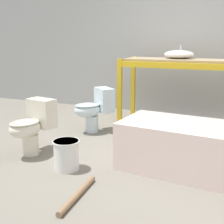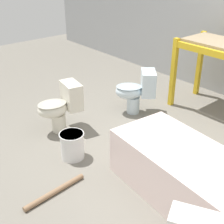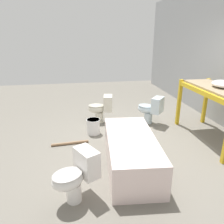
{
  "view_description": "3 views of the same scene",
  "coord_description": "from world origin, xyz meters",
  "px_view_note": "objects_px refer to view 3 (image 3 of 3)",
  "views": [
    {
      "loc": [
        1.05,
        -3.65,
        1.4
      ],
      "look_at": [
        -0.21,
        -0.7,
        0.64
      ],
      "focal_mm": 50.0,
      "sensor_mm": 36.0,
      "label": 1
    },
    {
      "loc": [
        1.99,
        -2.56,
        2.2
      ],
      "look_at": [
        -0.27,
        -0.64,
        0.67
      ],
      "focal_mm": 50.0,
      "sensor_mm": 36.0,
      "label": 2
    },
    {
      "loc": [
        3.64,
        -1.28,
        2.01
      ],
      "look_at": [
        -0.22,
        -0.6,
        0.62
      ],
      "focal_mm": 35.0,
      "sensor_mm": 36.0,
      "label": 3
    }
  ],
  "objects_px": {
    "toilet_far": "(101,108)",
    "toilet_extra": "(76,175)",
    "bathtub_main": "(131,150)",
    "sink_basin": "(224,84)",
    "toilet_near": "(151,109)",
    "bucket_white": "(93,126)"
  },
  "relations": [
    {
      "from": "sink_basin",
      "to": "bucket_white",
      "type": "xyz_separation_m",
      "value": [
        -0.68,
        -2.42,
        -0.97
      ]
    },
    {
      "from": "bathtub_main",
      "to": "toilet_near",
      "type": "bearing_deg",
      "value": 156.98
    },
    {
      "from": "toilet_extra",
      "to": "bucket_white",
      "type": "relative_size",
      "value": 2.05
    },
    {
      "from": "sink_basin",
      "to": "bucket_white",
      "type": "distance_m",
      "value": 2.7
    },
    {
      "from": "toilet_extra",
      "to": "toilet_far",
      "type": "bearing_deg",
      "value": 137.71
    },
    {
      "from": "sink_basin",
      "to": "bucket_white",
      "type": "relative_size",
      "value": 1.49
    },
    {
      "from": "toilet_extra",
      "to": "bucket_white",
      "type": "distance_m",
      "value": 2.0
    },
    {
      "from": "sink_basin",
      "to": "bathtub_main",
      "type": "distance_m",
      "value": 2.23
    },
    {
      "from": "toilet_extra",
      "to": "sink_basin",
      "type": "bearing_deg",
      "value": 86.06
    },
    {
      "from": "toilet_far",
      "to": "toilet_extra",
      "type": "bearing_deg",
      "value": -3.39
    },
    {
      "from": "sink_basin",
      "to": "bathtub_main",
      "type": "xyz_separation_m",
      "value": [
        0.66,
        -1.95,
        -0.84
      ]
    },
    {
      "from": "sink_basin",
      "to": "toilet_extra",
      "type": "height_order",
      "value": "sink_basin"
    },
    {
      "from": "bathtub_main",
      "to": "toilet_extra",
      "type": "bearing_deg",
      "value": -49.6
    },
    {
      "from": "sink_basin",
      "to": "toilet_far",
      "type": "height_order",
      "value": "sink_basin"
    },
    {
      "from": "sink_basin",
      "to": "toilet_far",
      "type": "relative_size",
      "value": 0.73
    },
    {
      "from": "sink_basin",
      "to": "toilet_extra",
      "type": "xyz_separation_m",
      "value": [
        1.27,
        -2.82,
        -0.77
      ]
    },
    {
      "from": "toilet_far",
      "to": "toilet_extra",
      "type": "xyz_separation_m",
      "value": [
        2.58,
        -0.65,
        0.0
      ]
    },
    {
      "from": "toilet_near",
      "to": "toilet_far",
      "type": "relative_size",
      "value": 1.0
    },
    {
      "from": "bathtub_main",
      "to": "toilet_far",
      "type": "height_order",
      "value": "toilet_far"
    },
    {
      "from": "bathtub_main",
      "to": "bucket_white",
      "type": "height_order",
      "value": "bathtub_main"
    },
    {
      "from": "bathtub_main",
      "to": "sink_basin",
      "type": "bearing_deg",
      "value": 114.23
    },
    {
      "from": "toilet_near",
      "to": "toilet_extra",
      "type": "relative_size",
      "value": 0.99
    }
  ]
}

